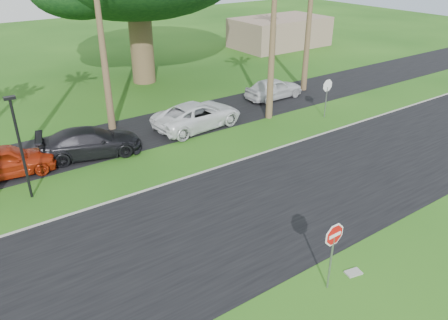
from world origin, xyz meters
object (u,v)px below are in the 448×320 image
at_px(car_dark, 90,142).
at_px(car_pickup, 274,89).
at_px(car_minivan, 198,115).
at_px(car_red, 5,161).
at_px(stop_sign_near, 333,243).
at_px(stop_sign_far, 327,91).

height_order(car_dark, car_pickup, car_dark).
bearing_deg(car_minivan, car_pickup, -83.55).
bearing_deg(car_minivan, car_dark, 85.65).
xyz_separation_m(car_red, car_minivan, (10.80, -0.01, 0.00)).
distance_m(stop_sign_near, car_red, 15.82).
height_order(stop_sign_far, car_dark, stop_sign_far).
xyz_separation_m(stop_sign_near, stop_sign_far, (11.50, 11.00, 0.00)).
relative_size(car_dark, car_pickup, 1.19).
xyz_separation_m(car_dark, car_minivan, (6.68, 0.13, 0.02)).
bearing_deg(car_dark, car_red, 102.49).
height_order(stop_sign_far, car_red, stop_sign_far).
bearing_deg(stop_sign_near, car_pickup, 54.44).
distance_m(stop_sign_near, stop_sign_far, 15.91).
bearing_deg(car_dark, stop_sign_far, -87.62).
bearing_deg(car_pickup, car_minivan, 101.55).
distance_m(stop_sign_far, car_red, 18.74).
bearing_deg(car_red, car_minivan, -83.28).
bearing_deg(car_pickup, car_dark, 96.48).
bearing_deg(car_dark, stop_sign_near, -154.24).
bearing_deg(car_pickup, stop_sign_far, -177.34).
height_order(stop_sign_near, car_dark, stop_sign_near).
relative_size(stop_sign_near, car_pickup, 0.60).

